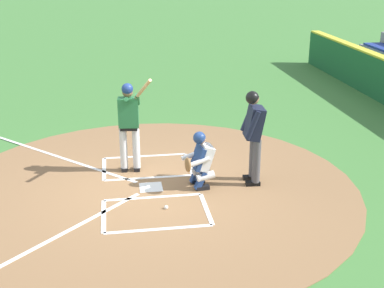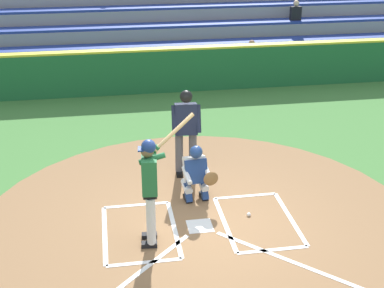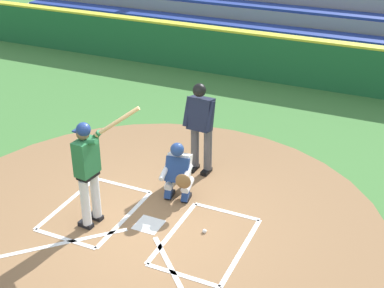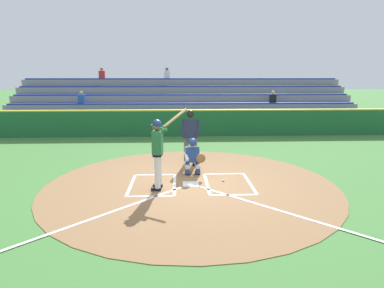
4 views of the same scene
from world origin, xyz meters
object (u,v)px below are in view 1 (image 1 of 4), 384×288
batter (129,121)px  plate_umpire (254,131)px  catcher (200,159)px  baseball (166,207)px

batter → plate_umpire: 2.51m
batter → plate_umpire: batter is taller
batter → catcher: 1.69m
batter → catcher: bearing=-126.9°
catcher → baseball: (-0.83, 0.75, -0.55)m
batter → baseball: (-1.80, -0.53, -1.06)m
baseball → plate_umpire: bearing=-64.2°
plate_umpire → baseball: 2.25m
catcher → plate_umpire: 1.15m
batter → baseball: 2.16m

